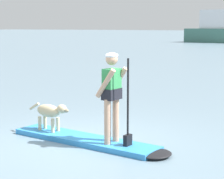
{
  "coord_description": "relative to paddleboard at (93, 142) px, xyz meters",
  "views": [
    {
      "loc": [
        4.73,
        -6.44,
        2.21
      ],
      "look_at": [
        0.0,
        1.0,
        0.9
      ],
      "focal_mm": 68.56,
      "sensor_mm": 36.0,
      "label": 1
    }
  ],
  "objects": [
    {
      "name": "ground_plane",
      "position": [
        -0.23,
        0.01,
        -0.05
      ],
      "size": [
        400.0,
        400.0,
        0.0
      ],
      "primitive_type": "plane",
      "color": "slate"
    },
    {
      "name": "paddleboard",
      "position": [
        0.0,
        0.0,
        0.0
      ],
      "size": [
        3.44,
        0.81,
        0.1
      ],
      "color": "#338CD8",
      "rests_on": "ground_plane"
    },
    {
      "name": "person_paddler",
      "position": [
        0.44,
        -0.02,
        1.0
      ],
      "size": [
        0.62,
        0.49,
        1.65
      ],
      "color": "tan",
      "rests_on": "paddleboard"
    },
    {
      "name": "dog",
      "position": [
        -1.1,
        0.06,
        0.44
      ],
      "size": [
        1.07,
        0.25,
        0.58
      ],
      "color": "#CCB78C",
      "rests_on": "paddleboard"
    },
    {
      "name": "moored_boat_outer",
      "position": [
        -13.68,
        49.93,
        1.58
      ],
      "size": [
        11.07,
        4.59,
        10.58
      ],
      "color": "#3F7266",
      "rests_on": "ground_plane"
    }
  ]
}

